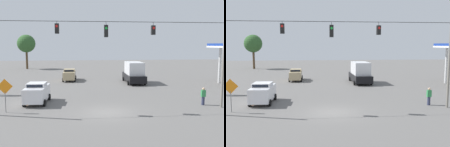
{
  "view_description": "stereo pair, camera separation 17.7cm",
  "coord_description": "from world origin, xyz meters",
  "views": [
    {
      "loc": [
        1.8,
        20.3,
        5.66
      ],
      "look_at": [
        -1.49,
        -9.59,
        2.15
      ],
      "focal_mm": 40.0,
      "sensor_mm": 36.0,
      "label": 1
    },
    {
      "loc": [
        1.63,
        20.32,
        5.66
      ],
      "look_at": [
        -1.49,
        -9.59,
        2.15
      ],
      "focal_mm": 40.0,
      "sensor_mm": 36.0,
      "label": 2
    }
  ],
  "objects": [
    {
      "name": "overhead_signal_span",
      "position": [
        0.02,
        -0.54,
        5.08
      ],
      "size": [
        21.09,
        0.38,
        8.28
      ],
      "color": "slate",
      "rests_on": "ground_plane"
    },
    {
      "name": "box_truck_black_oncoming_far",
      "position": [
        -5.41,
        -15.63,
        1.52
      ],
      "size": [
        2.66,
        6.56,
        3.1
      ],
      "color": "black",
      "rests_on": "ground_plane"
    },
    {
      "name": "sedan_white_parked_shoulder",
      "position": [
        6.41,
        -4.03,
        1.04
      ],
      "size": [
        2.16,
        4.12,
        2.0
      ],
      "color": "silver",
      "rests_on": "ground_plane"
    },
    {
      "name": "traffic_cone_second",
      "position": [
        7.29,
        -6.31,
        0.36
      ],
      "size": [
        0.33,
        0.33,
        0.71
      ],
      "primitive_type": "cone",
      "color": "orange",
      "rests_on": "ground_plane"
    },
    {
      "name": "traffic_cone_third",
      "position": [
        7.21,
        -9.31,
        0.36
      ],
      "size": [
        0.33,
        0.33,
        0.71
      ],
      "primitive_type": "cone",
      "color": "orange",
      "rests_on": "ground_plane"
    },
    {
      "name": "sedan_tan_withflow_far",
      "position": [
        4.2,
        -19.14,
        0.96
      ],
      "size": [
        2.01,
        4.52,
        1.83
      ],
      "color": "tan",
      "rests_on": "ground_plane"
    },
    {
      "name": "work_zone_sign",
      "position": [
        8.39,
        -0.86,
        1.99
      ],
      "size": [
        1.27,
        0.06,
        2.84
      ],
      "color": "slate",
      "rests_on": "ground_plane"
    },
    {
      "name": "tree_horizon_left",
      "position": [
        15.14,
        -39.37,
        5.82
      ],
      "size": [
        4.1,
        4.1,
        7.92
      ],
      "color": "#4C3823",
      "rests_on": "ground_plane"
    },
    {
      "name": "traffic_cone_nearest",
      "position": [
        7.27,
        -3.34,
        0.36
      ],
      "size": [
        0.33,
        0.33,
        0.71
      ],
      "primitive_type": "cone",
      "color": "orange",
      "rests_on": "ground_plane"
    },
    {
      "name": "ground_plane",
      "position": [
        0.0,
        0.0,
        0.0
      ],
      "size": [
        140.0,
        140.0,
        0.0
      ],
      "primitive_type": "plane",
      "color": "#605E5B"
    },
    {
      "name": "pedestrian",
      "position": [
        -9.23,
        -1.59,
        0.83
      ],
      "size": [
        0.4,
        0.28,
        1.66
      ],
      "color": "#2D334C",
      "rests_on": "ground_plane"
    }
  ]
}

